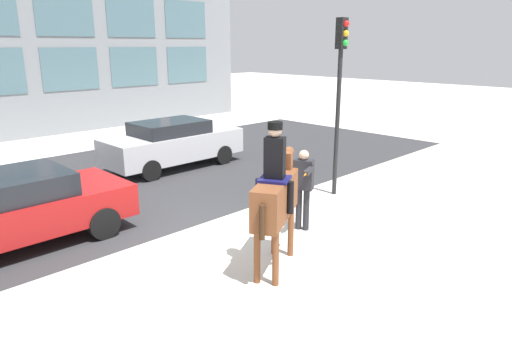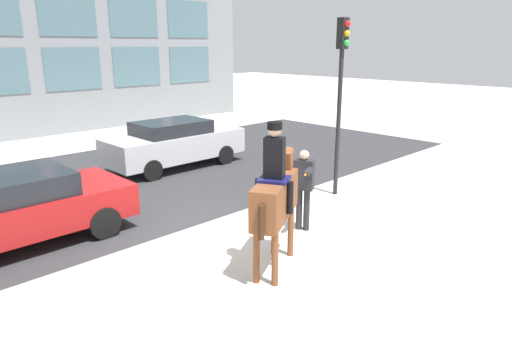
# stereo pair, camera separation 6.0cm
# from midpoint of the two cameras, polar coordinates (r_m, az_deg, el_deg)

# --- Properties ---
(ground_plane) EXTENTS (80.00, 80.00, 0.00)m
(ground_plane) POSITION_cam_midpoint_polar(r_m,az_deg,el_deg) (9.45, -6.41, -7.95)
(ground_plane) COLOR beige
(road_surface) EXTENTS (24.43, 8.50, 0.01)m
(road_surface) POSITION_cam_midpoint_polar(r_m,az_deg,el_deg) (13.32, -19.11, -1.69)
(road_surface) COLOR #2D2D30
(road_surface) RESTS_ON ground_plane
(mounted_horse_lead) EXTENTS (1.80, 1.19, 2.58)m
(mounted_horse_lead) POSITION_cam_midpoint_polar(r_m,az_deg,el_deg) (7.62, 2.69, -2.96)
(mounted_horse_lead) COLOR brown
(mounted_horse_lead) RESTS_ON ground_plane
(pedestrian_bystander) EXTENTS (0.76, 0.71, 1.71)m
(pedestrian_bystander) POSITION_cam_midpoint_polar(r_m,az_deg,el_deg) (9.36, 6.18, -1.59)
(pedestrian_bystander) COLOR #232328
(pedestrian_bystander) RESTS_ON ground_plane
(street_car_near_lane) EXTENTS (4.07, 2.00, 1.42)m
(street_car_near_lane) POSITION_cam_midpoint_polar(r_m,az_deg,el_deg) (9.87, -27.51, -3.99)
(street_car_near_lane) COLOR maroon
(street_car_near_lane) RESTS_ON ground_plane
(street_car_far_lane) EXTENTS (4.38, 1.78, 1.48)m
(street_car_far_lane) POSITION_cam_midpoint_polar(r_m,az_deg,el_deg) (14.51, -10.04, 3.49)
(street_car_far_lane) COLOR #B7B7BC
(street_car_far_lane) RESTS_ON ground_plane
(traffic_light) EXTENTS (0.24, 0.29, 4.37)m
(traffic_light) POSITION_cam_midpoint_polar(r_m,az_deg,el_deg) (11.49, 10.72, 11.04)
(traffic_light) COLOR black
(traffic_light) RESTS_ON ground_plane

